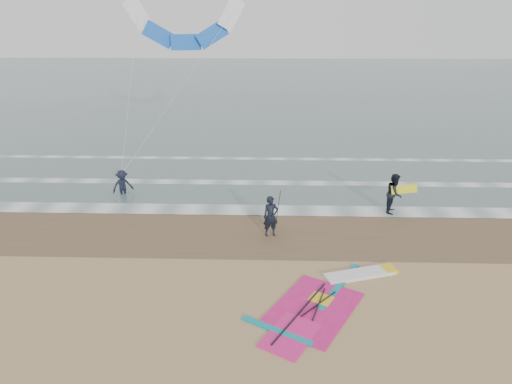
{
  "coord_description": "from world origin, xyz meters",
  "views": [
    {
      "loc": [
        -0.51,
        -11.71,
        8.74
      ],
      "look_at": [
        -1.01,
        5.0,
        2.2
      ],
      "focal_mm": 32.0,
      "sensor_mm": 36.0,
      "label": 1
    }
  ],
  "objects_px": {
    "person_standing": "(271,216)",
    "surf_kite": "(185,28)",
    "windsurf_rig": "(328,299)",
    "person_wading": "(122,179)",
    "person_walking": "(394,193)"
  },
  "relations": [
    {
      "from": "person_standing",
      "to": "surf_kite",
      "type": "bearing_deg",
      "value": 101.29
    },
    {
      "from": "windsurf_rig",
      "to": "person_wading",
      "type": "height_order",
      "value": "person_wading"
    },
    {
      "from": "surf_kite",
      "to": "windsurf_rig",
      "type": "bearing_deg",
      "value": -64.31
    },
    {
      "from": "person_wading",
      "to": "surf_kite",
      "type": "bearing_deg",
      "value": 26.14
    },
    {
      "from": "windsurf_rig",
      "to": "surf_kite",
      "type": "bearing_deg",
      "value": 115.69
    },
    {
      "from": "windsurf_rig",
      "to": "person_wading",
      "type": "bearing_deg",
      "value": 136.39
    },
    {
      "from": "person_standing",
      "to": "person_walking",
      "type": "height_order",
      "value": "person_walking"
    },
    {
      "from": "windsurf_rig",
      "to": "person_walking",
      "type": "bearing_deg",
      "value": 61.9
    },
    {
      "from": "windsurf_rig",
      "to": "person_standing",
      "type": "bearing_deg",
      "value": 112.22
    },
    {
      "from": "windsurf_rig",
      "to": "surf_kite",
      "type": "height_order",
      "value": "surf_kite"
    },
    {
      "from": "windsurf_rig",
      "to": "person_walking",
      "type": "relative_size",
      "value": 2.91
    },
    {
      "from": "windsurf_rig",
      "to": "person_walking",
      "type": "distance_m",
      "value": 8.26
    },
    {
      "from": "person_wading",
      "to": "surf_kite",
      "type": "distance_m",
      "value": 9.13
    },
    {
      "from": "person_standing",
      "to": "person_wading",
      "type": "xyz_separation_m",
      "value": [
        -7.63,
        4.44,
        -0.04
      ]
    },
    {
      "from": "person_wading",
      "to": "windsurf_rig",
      "type": "bearing_deg",
      "value": -78.1
    }
  ]
}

